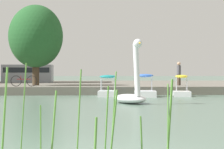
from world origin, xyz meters
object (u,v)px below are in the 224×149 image
bicycle_parked (24,81)px  pedal_boat_yellow (182,90)px  swan_boat (131,93)px  person_on_path (179,72)px  tree_broadleaf_behind_dock (36,36)px  pedal_boat_blue (145,91)px  pedal_boat_teal (108,90)px  parked_van (28,73)px

bicycle_parked → pedal_boat_yellow: bearing=-15.6°
swan_boat → bicycle_parked: swan_boat is taller
pedal_boat_yellow → person_on_path: size_ratio=1.17×
tree_broadleaf_behind_dock → person_on_path: tree_broadleaf_behind_dock is taller
pedal_boat_blue → pedal_boat_yellow: size_ratio=1.08×
pedal_boat_yellow → person_on_path: 4.97m
swan_boat → person_on_path: swan_boat is taller
person_on_path → pedal_boat_teal: bearing=-139.2°
swan_boat → tree_broadleaf_behind_dock: bearing=117.1°
swan_boat → pedal_boat_teal: swan_boat is taller
tree_broadleaf_behind_dock → parked_van: 10.48m
pedal_boat_blue → tree_broadleaf_behind_dock: tree_broadleaf_behind_dock is taller
swan_boat → pedal_boat_blue: bearing=76.0°
pedal_boat_teal → pedal_boat_blue: bearing=-11.1°
tree_broadleaf_behind_dock → bicycle_parked: bearing=-101.8°
tree_broadleaf_behind_dock → bicycle_parked: (-0.51, -2.42, -3.27)m
bicycle_parked → swan_boat: bearing=-55.0°
swan_boat → pedal_boat_yellow: (3.86, 6.36, -0.12)m
tree_broadleaf_behind_dock → pedal_boat_teal: bearing=-45.8°
swan_boat → bicycle_parked: 11.30m
tree_broadleaf_behind_dock → person_on_path: bearing=-2.9°
pedal_boat_teal → tree_broadleaf_behind_dock: size_ratio=0.37×
pedal_boat_blue → pedal_boat_yellow: (2.38, 0.45, -0.01)m
pedal_boat_yellow → pedal_boat_blue: bearing=-169.3°
person_on_path → bicycle_parked: 11.35m
pedal_boat_blue → parked_van: bearing=121.0°
swan_boat → parked_van: 23.04m
swan_boat → person_on_path: 12.12m
pedal_boat_teal → pedal_boat_yellow: pedal_boat_yellow is taller
pedal_boat_teal → person_on_path: 7.37m
swan_boat → pedal_boat_yellow: bearing=58.8°
pedal_boat_teal → tree_broadleaf_behind_dock: tree_broadleaf_behind_dock is taller
pedal_boat_teal → tree_broadleaf_behind_dock: bearing=134.2°
swan_boat → pedal_boat_yellow: 7.44m
pedal_boat_yellow → parked_van: bearing=127.8°
pedal_boat_teal → pedal_boat_blue: pedal_boat_blue is taller
pedal_boat_teal → person_on_path: (5.51, 4.76, 1.12)m
pedal_boat_blue → parked_van: size_ratio=0.46×
person_on_path → bicycle_parked: person_on_path is taller
swan_boat → person_on_path: size_ratio=1.73×
pedal_boat_teal → parked_van: bearing=115.1°
tree_broadleaf_behind_dock → parked_van: (-1.99, 9.93, -2.71)m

